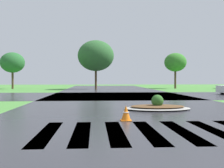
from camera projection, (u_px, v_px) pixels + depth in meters
asphalt_roadway at (133, 107)px, 13.27m from camera, size 11.42×80.00×0.01m
asphalt_cross_road at (118, 96)px, 22.36m from camera, size 90.00×10.28×0.01m
crosswalk_stripes at (165, 131)px, 7.26m from camera, size 6.75×3.34×0.01m
median_island at (157, 107)px, 12.39m from camera, size 3.03×1.99×0.68m
traffic_cone at (126, 113)px, 9.08m from camera, size 0.36×0.36×0.53m
background_treeline at (111, 59)px, 36.64m from camera, size 47.82×6.47×6.45m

